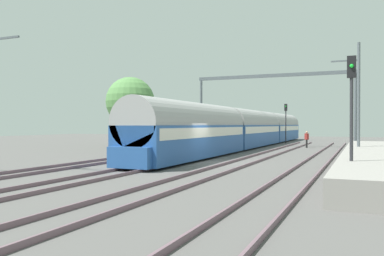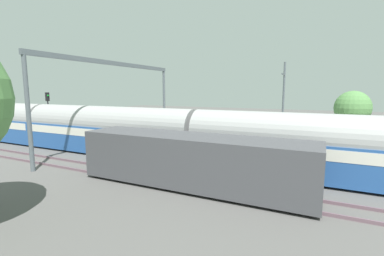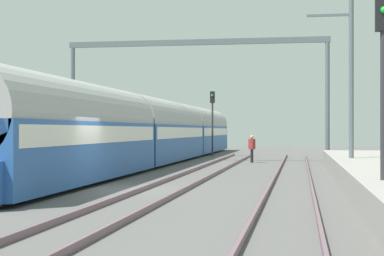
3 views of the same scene
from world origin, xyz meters
name	(u,v)px [view 1 (image 1 of 3)]	position (x,y,z in m)	size (l,w,h in m)	color
ground	(210,162)	(0.00, 0.00, 0.00)	(120.00, 120.00, 0.00)	#575554
track_far_west	(126,158)	(-6.26, 0.00, 0.08)	(1.52, 60.00, 0.16)	#6D535E
track_west	(180,160)	(-2.09, 0.00, 0.08)	(1.51, 60.00, 0.16)	#6D535E
track_east	(242,162)	(2.09, 0.00, 0.08)	(1.51, 60.00, 0.16)	#6D535E
track_far_east	(312,165)	(6.26, 0.00, 0.08)	(1.52, 60.00, 0.16)	#6D535E
platform	(384,158)	(10.08, 2.00, 0.45)	(4.40, 28.00, 0.90)	gray
passenger_train	(252,129)	(-2.09, 18.34, 1.97)	(2.93, 49.20, 3.82)	#28569E
freight_car	(177,135)	(-6.26, 8.42, 1.47)	(2.80, 13.00, 2.70)	#47474C
person_crossing	(307,138)	(3.60, 18.92, 1.03)	(0.46, 0.45, 1.73)	black
railway_signal_near	(352,102)	(8.48, -6.00, 3.34)	(0.36, 0.30, 5.24)	#2D2D33
railway_signal_far	(286,118)	(-0.17, 28.29, 3.25)	(0.36, 0.30, 5.07)	#2D2D33
catenary_gantry	(272,92)	(0.00, 19.15, 5.93)	(16.93, 0.28, 7.86)	#576066
catenary_pole_east_mid	(358,99)	(8.62, 5.69, 4.15)	(1.90, 0.20, 8.00)	#576066
tree_west_background	(130,101)	(-14.96, 14.53, 5.00)	(5.43, 5.43, 7.72)	#4C3826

